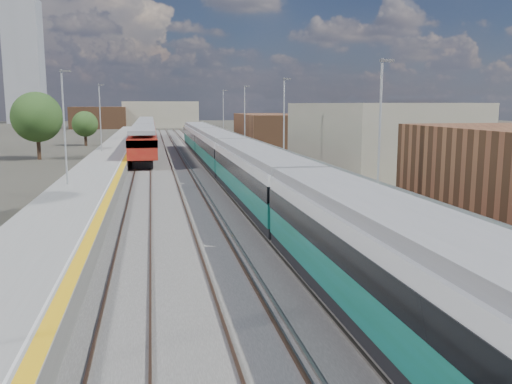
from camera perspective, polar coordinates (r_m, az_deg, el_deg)
name	(u,v)px	position (r m, az deg, el deg)	size (l,w,h in m)	color
ground	(200,168)	(54.02, -5.95, 2.48)	(320.00, 320.00, 0.00)	#47443A
ballast_bed	(176,166)	(56.35, -8.45, 2.74)	(10.50, 155.00, 0.06)	#565451
tracks	(181,163)	(58.04, -7.94, 3.01)	(8.96, 160.00, 0.17)	#4C3323
platform_right	(248,160)	(57.10, -0.88, 3.43)	(4.70, 155.00, 8.52)	slate
platform_left	(107,162)	(56.42, -15.39, 3.01)	(4.30, 155.00, 8.52)	slate
buildings	(95,86)	(142.76, -16.61, 10.63)	(72.00, 185.50, 40.00)	brown
green_train	(233,159)	(41.58, -2.42, 3.52)	(2.81, 78.23, 3.09)	black
red_train	(145,133)	(81.33, -11.58, 6.15)	(2.93, 59.41, 3.70)	black
tree_b	(37,117)	(66.83, -22.07, 7.32)	(5.68, 5.68, 7.70)	#382619
tree_c	(85,124)	(87.04, -17.56, 6.84)	(3.89, 3.89, 5.27)	#382619
tree_d	(358,127)	(72.08, 10.70, 6.78)	(4.01, 4.01, 5.43)	#382619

